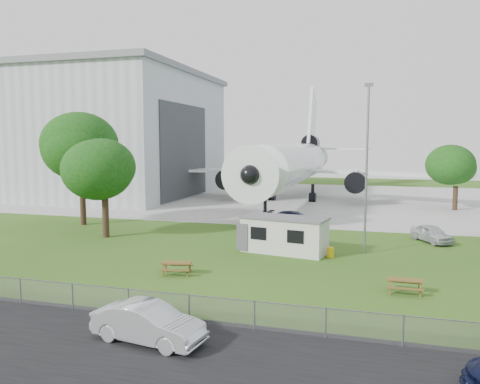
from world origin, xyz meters
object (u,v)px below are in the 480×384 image
(hangar, at_px, (69,134))
(airliner, at_px, (294,162))
(car_centre_sedan, at_px, (148,323))
(site_cabin, at_px, (284,235))
(picnic_west, at_px, (177,274))
(picnic_east, at_px, (404,293))

(hangar, bearing_deg, airliner, -0.22)
(hangar, distance_m, car_centre_sedan, 61.79)
(site_cabin, bearing_deg, airliner, 98.42)
(hangar, xyz_separation_m, picnic_west, (35.31, -38.54, -9.41))
(hangar, xyz_separation_m, car_centre_sedan, (38.17, -47.82, -8.63))
(site_cabin, xyz_separation_m, picnic_west, (-5.24, -7.48, -1.31))
(picnic_west, distance_m, picnic_east, 13.13)
(airliner, xyz_separation_m, picnic_east, (12.47, -38.32, -5.27))
(hangar, bearing_deg, site_cabin, -37.45)
(airliner, bearing_deg, site_cabin, -81.58)
(airliner, height_order, picnic_east, airliner)
(airliner, relative_size, car_centre_sedan, 10.13)
(picnic_west, xyz_separation_m, picnic_east, (13.13, 0.08, 0.00))
(picnic_east, xyz_separation_m, car_centre_sedan, (-10.27, -9.36, 0.78))
(picnic_west, relative_size, car_centre_sedan, 0.38)
(site_cabin, relative_size, picnic_east, 3.86)
(site_cabin, distance_m, car_centre_sedan, 16.94)
(picnic_west, bearing_deg, site_cabin, 44.25)
(picnic_east, bearing_deg, hangar, 141.98)
(car_centre_sedan, bearing_deg, airliner, 11.46)
(airliner, bearing_deg, picnic_east, -71.97)
(airliner, distance_m, picnic_east, 40.64)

